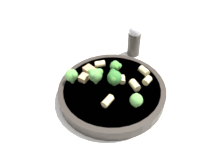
{
  "coord_description": "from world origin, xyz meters",
  "views": [
    {
      "loc": [
        -0.11,
        -0.35,
        0.4
      ],
      "look_at": [
        0.0,
        0.0,
        0.04
      ],
      "focal_mm": 35.0,
      "sensor_mm": 36.0,
      "label": 1
    }
  ],
  "objects_px": {
    "broccoli_floret_4": "(114,77)",
    "broccoli_floret_0": "(136,100)",
    "rigatoni_0": "(108,101)",
    "rigatoni_1": "(147,80)",
    "broccoli_floret_1": "(116,66)",
    "chicken_chunk_1": "(84,78)",
    "pasta_bowl": "(112,90)",
    "broccoli_floret_2": "(72,75)",
    "rigatoni_5": "(135,85)",
    "rigatoni_2": "(122,79)",
    "rigatoni_4": "(144,71)",
    "broccoli_floret_3": "(95,75)",
    "rigatoni_3": "(100,64)",
    "chicken_chunk_0": "(89,70)",
    "pepper_shaker": "(134,40)"
  },
  "relations": [
    {
      "from": "rigatoni_4",
      "to": "rigatoni_5",
      "type": "bearing_deg",
      "value": -136.3
    },
    {
      "from": "broccoli_floret_1",
      "to": "rigatoni_4",
      "type": "relative_size",
      "value": 1.32
    },
    {
      "from": "broccoli_floret_4",
      "to": "rigatoni_5",
      "type": "distance_m",
      "value": 0.05
    },
    {
      "from": "broccoli_floret_2",
      "to": "rigatoni_2",
      "type": "height_order",
      "value": "broccoli_floret_2"
    },
    {
      "from": "rigatoni_1",
      "to": "chicken_chunk_1",
      "type": "xyz_separation_m",
      "value": [
        -0.14,
        0.06,
        -0.0
      ]
    },
    {
      "from": "broccoli_floret_2",
      "to": "rigatoni_3",
      "type": "relative_size",
      "value": 1.48
    },
    {
      "from": "broccoli_floret_1",
      "to": "rigatoni_5",
      "type": "xyz_separation_m",
      "value": [
        0.03,
        -0.06,
        -0.01
      ]
    },
    {
      "from": "broccoli_floret_3",
      "to": "rigatoni_3",
      "type": "relative_size",
      "value": 1.53
    },
    {
      "from": "rigatoni_2",
      "to": "broccoli_floret_3",
      "type": "bearing_deg",
      "value": 163.68
    },
    {
      "from": "broccoli_floret_4",
      "to": "rigatoni_1",
      "type": "relative_size",
      "value": 2.02
    },
    {
      "from": "broccoli_floret_0",
      "to": "rigatoni_2",
      "type": "relative_size",
      "value": 1.6
    },
    {
      "from": "rigatoni_1",
      "to": "rigatoni_4",
      "type": "height_order",
      "value": "same"
    },
    {
      "from": "broccoli_floret_4",
      "to": "rigatoni_2",
      "type": "height_order",
      "value": "broccoli_floret_4"
    },
    {
      "from": "broccoli_floret_2",
      "to": "broccoli_floret_3",
      "type": "xyz_separation_m",
      "value": [
        0.05,
        -0.02,
        0.0
      ]
    },
    {
      "from": "rigatoni_1",
      "to": "rigatoni_5",
      "type": "distance_m",
      "value": 0.04
    },
    {
      "from": "chicken_chunk_1",
      "to": "rigatoni_2",
      "type": "bearing_deg",
      "value": -21.78
    },
    {
      "from": "rigatoni_0",
      "to": "rigatoni_1",
      "type": "distance_m",
      "value": 0.11
    },
    {
      "from": "pepper_shaker",
      "to": "broccoli_floret_4",
      "type": "bearing_deg",
      "value": -128.06
    },
    {
      "from": "broccoli_floret_0",
      "to": "rigatoni_4",
      "type": "relative_size",
      "value": 1.28
    },
    {
      "from": "pasta_bowl",
      "to": "broccoli_floret_1",
      "type": "bearing_deg",
      "value": 61.78
    },
    {
      "from": "rigatoni_2",
      "to": "chicken_chunk_0",
      "type": "distance_m",
      "value": 0.09
    },
    {
      "from": "pasta_bowl",
      "to": "broccoli_floret_2",
      "type": "bearing_deg",
      "value": 152.58
    },
    {
      "from": "pasta_bowl",
      "to": "rigatoni_1",
      "type": "bearing_deg",
      "value": -8.86
    },
    {
      "from": "chicken_chunk_0",
      "to": "broccoli_floret_1",
      "type": "bearing_deg",
      "value": -17.89
    },
    {
      "from": "rigatoni_1",
      "to": "rigatoni_3",
      "type": "height_order",
      "value": "same"
    },
    {
      "from": "rigatoni_2",
      "to": "rigatoni_4",
      "type": "bearing_deg",
      "value": 9.82
    },
    {
      "from": "rigatoni_2",
      "to": "rigatoni_3",
      "type": "xyz_separation_m",
      "value": [
        -0.04,
        0.07,
        0.0
      ]
    },
    {
      "from": "broccoli_floret_2",
      "to": "rigatoni_5",
      "type": "height_order",
      "value": "broccoli_floret_2"
    },
    {
      "from": "broccoli_floret_0",
      "to": "chicken_chunk_0",
      "type": "height_order",
      "value": "broccoli_floret_0"
    },
    {
      "from": "rigatoni_1",
      "to": "rigatoni_5",
      "type": "xyz_separation_m",
      "value": [
        -0.03,
        -0.01,
        0.0
      ]
    },
    {
      "from": "broccoli_floret_1",
      "to": "broccoli_floret_3",
      "type": "relative_size",
      "value": 0.87
    },
    {
      "from": "broccoli_floret_1",
      "to": "rigatoni_0",
      "type": "bearing_deg",
      "value": -118.43
    },
    {
      "from": "broccoli_floret_0",
      "to": "broccoli_floret_3",
      "type": "distance_m",
      "value": 0.12
    },
    {
      "from": "rigatoni_2",
      "to": "rigatoni_4",
      "type": "relative_size",
      "value": 0.81
    },
    {
      "from": "rigatoni_5",
      "to": "chicken_chunk_0",
      "type": "relative_size",
      "value": 1.07
    },
    {
      "from": "rigatoni_1",
      "to": "pasta_bowl",
      "type": "bearing_deg",
      "value": 171.14
    },
    {
      "from": "broccoli_floret_0",
      "to": "broccoli_floret_4",
      "type": "relative_size",
      "value": 0.82
    },
    {
      "from": "broccoli_floret_4",
      "to": "chicken_chunk_0",
      "type": "height_order",
      "value": "broccoli_floret_4"
    },
    {
      "from": "broccoli_floret_0",
      "to": "rigatoni_4",
      "type": "xyz_separation_m",
      "value": [
        0.06,
        0.09,
        -0.01
      ]
    },
    {
      "from": "broccoli_floret_1",
      "to": "rigatoni_1",
      "type": "height_order",
      "value": "broccoli_floret_1"
    },
    {
      "from": "rigatoni_4",
      "to": "chicken_chunk_1",
      "type": "relative_size",
      "value": 1.18
    },
    {
      "from": "broccoli_floret_4",
      "to": "broccoli_floret_0",
      "type": "bearing_deg",
      "value": -71.43
    },
    {
      "from": "broccoli_floret_1",
      "to": "chicken_chunk_1",
      "type": "height_order",
      "value": "broccoli_floret_1"
    },
    {
      "from": "broccoli_floret_0",
      "to": "rigatoni_0",
      "type": "xyz_separation_m",
      "value": [
        -0.06,
        0.02,
        -0.01
      ]
    },
    {
      "from": "broccoli_floret_2",
      "to": "pepper_shaker",
      "type": "relative_size",
      "value": 0.4
    },
    {
      "from": "broccoli_floret_4",
      "to": "chicken_chunk_1",
      "type": "height_order",
      "value": "broccoli_floret_4"
    },
    {
      "from": "broccoli_floret_1",
      "to": "rigatoni_2",
      "type": "distance_m",
      "value": 0.04
    },
    {
      "from": "pasta_bowl",
      "to": "rigatoni_3",
      "type": "height_order",
      "value": "rigatoni_3"
    },
    {
      "from": "broccoli_floret_3",
      "to": "broccoli_floret_2",
      "type": "bearing_deg",
      "value": 163.21
    },
    {
      "from": "broccoli_floret_3",
      "to": "rigatoni_4",
      "type": "xyz_separation_m",
      "value": [
        0.12,
        -0.01,
        -0.02
      ]
    }
  ]
}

